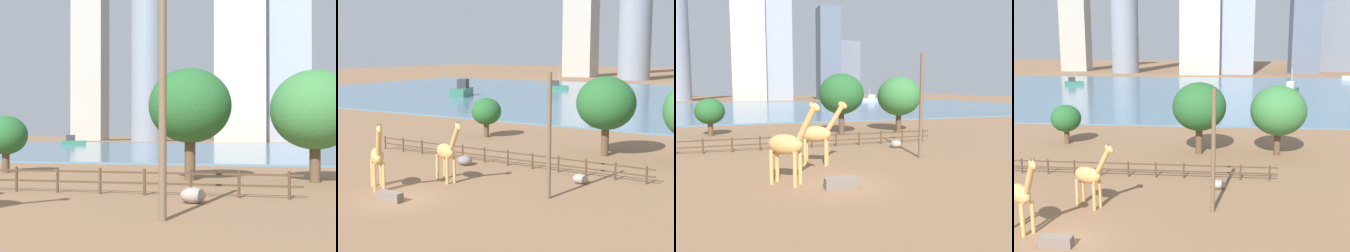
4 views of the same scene
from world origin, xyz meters
TOP-DOWN VIEW (x-y plane):
  - giraffe_tall at (-0.13, 5.14)m, footprint 3.30×1.86m
  - giraffe_companion at (-2.85, 1.04)m, footprint 2.98×2.55m
  - utility_pole at (8.04, 5.19)m, footprint 0.28×0.28m
  - boulder_near_fence at (-2.31, 10.29)m, footprint 1.26×1.08m
  - boulder_by_pole at (8.29, 9.75)m, footprint 1.13×0.93m
  - feeding_trough at (-0.26, -0.55)m, footprint 1.80×0.60m
  - enclosure_fence at (-0.13, 12.00)m, footprint 26.12×0.14m
  - tree_center_broad at (-8.60, 23.02)m, footprint 3.28×3.28m
  - tree_right_tall at (6.22, 20.08)m, footprint 5.32×5.32m
  - boat_ferry at (-31.58, 88.36)m, footprint 5.32×3.37m
  - boat_barge at (-40.70, 62.27)m, footprint 5.43×8.39m

SIDE VIEW (x-z plane):
  - feeding_trough at x=-0.26m, z-range 0.00..0.60m
  - boulder_by_pole at x=8.29m, z-range 0.00..0.70m
  - boulder_near_fence at x=-2.31m, z-range 0.00..0.81m
  - enclosure_fence at x=-0.13m, z-range 0.11..1.41m
  - boat_ferry at x=-31.58m, z-range -1.30..3.21m
  - boat_barge at x=-40.70m, z-range -0.36..3.11m
  - giraffe_tall at x=-0.13m, z-range -0.10..4.58m
  - giraffe_companion at x=-2.85m, z-range -0.12..4.73m
  - tree_center_broad at x=-8.60m, z-range 0.66..4.98m
  - utility_pole at x=8.04m, z-range 0.00..8.08m
  - tree_right_tall at x=6.22m, z-range 1.17..8.35m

